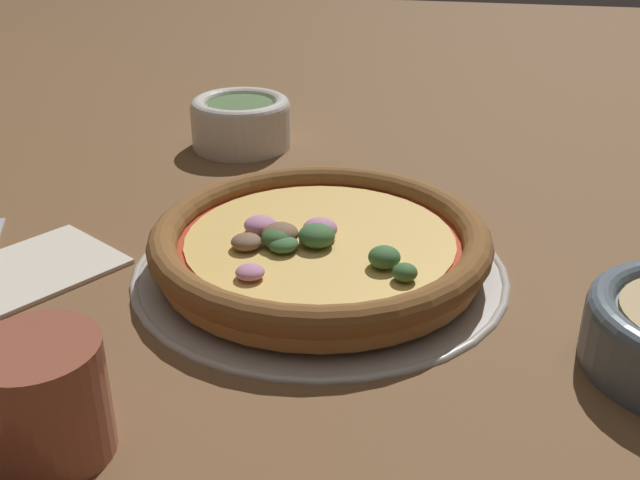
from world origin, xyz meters
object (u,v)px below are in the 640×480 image
(pizza, at_px, (320,243))
(napkin, at_px, (36,266))
(bowl_far, at_px, (241,120))
(drinking_cup, at_px, (44,400))
(pizza_tray, at_px, (320,267))

(pizza, height_order, napkin, pizza)
(pizza, xyz_separation_m, napkin, (-0.05, 0.25, -0.02))
(bowl_far, height_order, drinking_cup, drinking_cup)
(pizza, relative_size, napkin, 1.76)
(pizza, distance_m, drinking_cup, 0.28)
(bowl_far, xyz_separation_m, drinking_cup, (-0.56, -0.05, 0.00))
(drinking_cup, bearing_deg, napkin, 32.52)
(pizza_tray, relative_size, bowl_far, 2.64)
(pizza_tray, bearing_deg, drinking_cup, 155.83)
(bowl_far, distance_m, drinking_cup, 0.56)
(napkin, bearing_deg, drinking_cup, -147.48)
(bowl_far, bearing_deg, pizza, -151.81)
(pizza_tray, distance_m, pizza, 0.02)
(bowl_far, relative_size, drinking_cup, 1.62)
(pizza_tray, relative_size, drinking_cup, 4.27)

